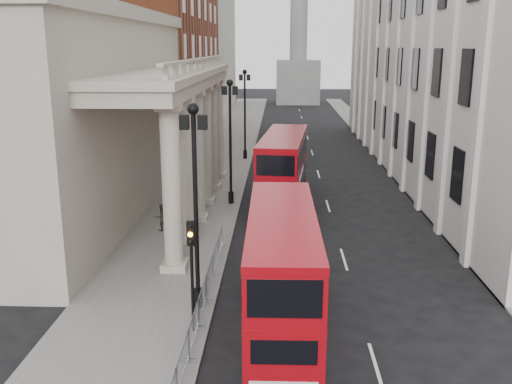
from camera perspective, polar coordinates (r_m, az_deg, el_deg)
name	(u,v)px	position (r m, az deg, el deg)	size (l,w,h in m)	color
ground	(200,362)	(20.49, -5.65, -16.55)	(260.00, 260.00, 0.00)	black
sidewalk_west	(213,172)	(48.85, -4.33, 1.98)	(6.00, 140.00, 0.12)	slate
sidewalk_east	(408,174)	(49.72, 14.92, 1.75)	(3.00, 140.00, 0.12)	slate
kerb	(247,172)	(48.60, -0.87, 1.96)	(0.20, 140.00, 0.14)	slate
portico_building	(71,120)	(38.02, -18.02, 6.86)	(9.00, 28.00, 12.00)	#9D9384
brick_building	(163,42)	(66.70, -9.30, 14.61)	(9.00, 32.00, 22.00)	brown
west_building_far	(201,49)	(98.28, -5.48, 14.00)	(9.00, 30.00, 20.00)	#9D9384
east_building	(443,21)	(51.20, 18.20, 15.91)	(8.00, 55.00, 25.00)	beige
monument_column	(299,16)	(109.58, 4.31, 17.19)	(8.00, 8.00, 54.20)	#60605E
lamp_post_south	(195,194)	(22.35, -6.08, -0.21)	(1.05, 0.44, 8.32)	black
lamp_post_mid	(230,133)	(37.95, -2.59, 5.87)	(1.05, 0.44, 8.32)	black
lamp_post_north	(245,108)	(53.78, -1.12, 8.39)	(1.05, 0.44, 8.32)	black
traffic_light	(191,256)	(20.97, -6.48, -6.38)	(0.28, 0.33, 4.30)	black
crowd_barriers	(198,314)	(22.15, -5.81, -12.07)	(0.50, 18.75, 1.10)	gray
bus_near	(282,269)	(21.74, 2.60, -7.70)	(2.63, 10.41, 4.48)	#9E070F
bus_far	(283,167)	(39.06, 2.75, 2.47)	(3.64, 11.11, 4.71)	#93060E
pedestrian_a	(172,233)	(30.44, -8.38, -4.06)	(0.61, 0.40, 1.68)	black
pedestrian_b	(162,217)	(33.45, -9.43, -2.52)	(0.76, 0.59, 1.55)	#282320
pedestrian_c	(179,202)	(36.14, -7.67, -0.98)	(0.88, 0.57, 1.80)	black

